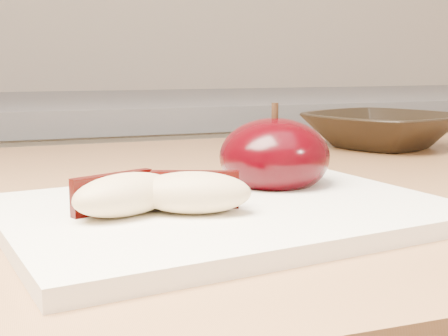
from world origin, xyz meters
name	(u,v)px	position (x,y,z in m)	size (l,w,h in m)	color
back_cabinet	(88,328)	(0.00, 1.20, 0.47)	(2.40, 0.62, 0.94)	silver
cutting_board	(224,211)	(0.00, 0.37, 0.91)	(0.30, 0.22, 0.01)	white
apple_half	(274,157)	(0.06, 0.43, 0.93)	(0.10, 0.10, 0.07)	black
apple_wedge_a	(124,194)	(-0.07, 0.36, 0.93)	(0.08, 0.06, 0.03)	#CEB182
apple_wedge_b	(193,192)	(-0.03, 0.35, 0.93)	(0.08, 0.06, 0.03)	#CEB182
bowl	(381,130)	(0.32, 0.66, 0.92)	(0.18, 0.18, 0.04)	black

